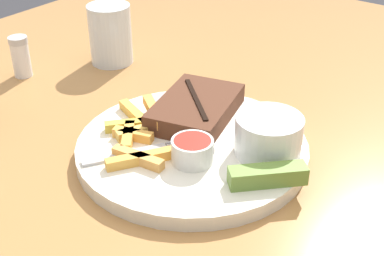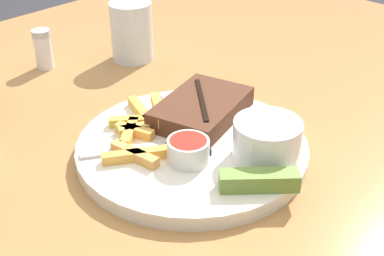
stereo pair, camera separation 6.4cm
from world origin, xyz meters
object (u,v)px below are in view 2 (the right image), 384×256
(knife_utensil, at_px, (189,126))
(drinking_glass, at_px, (132,31))
(steak_portion, at_px, (202,109))
(dinner_plate, at_px, (192,148))
(coleslaw_cup, at_px, (267,138))
(dipping_sauce_cup, at_px, (188,150))
(salt_shaker, at_px, (43,49))
(pickle_spear, at_px, (259,180))
(fork_utensil, at_px, (132,149))

(knife_utensil, height_order, drinking_glass, drinking_glass)
(steak_portion, xyz_separation_m, knife_utensil, (-0.03, -0.01, -0.01))
(dinner_plate, relative_size, steak_portion, 1.85)
(dinner_plate, height_order, steak_portion, steak_portion)
(coleslaw_cup, xyz_separation_m, dipping_sauce_cup, (-0.07, 0.06, -0.01))
(dinner_plate, distance_m, dipping_sauce_cup, 0.05)
(dinner_plate, relative_size, dipping_sauce_cup, 5.78)
(steak_portion, bearing_deg, coleslaw_cup, -98.47)
(coleslaw_cup, relative_size, salt_shaker, 1.21)
(dinner_plate, height_order, knife_utensil, knife_utensil)
(pickle_spear, xyz_separation_m, knife_utensil, (0.04, 0.14, -0.01))
(steak_portion, relative_size, fork_utensil, 1.27)
(coleslaw_cup, relative_size, pickle_spear, 1.04)
(coleslaw_cup, relative_size, dipping_sauce_cup, 1.62)
(fork_utensil, relative_size, salt_shaker, 1.84)
(pickle_spear, bearing_deg, dinner_plate, 81.32)
(dinner_plate, distance_m, knife_utensil, 0.03)
(steak_portion, bearing_deg, knife_utensil, -166.86)
(pickle_spear, distance_m, knife_utensil, 0.14)
(drinking_glass, distance_m, salt_shaker, 0.15)
(knife_utensil, relative_size, salt_shaker, 2.38)
(pickle_spear, distance_m, salt_shaker, 0.46)
(drinking_glass, bearing_deg, dipping_sauce_cup, -120.64)
(dinner_plate, xyz_separation_m, salt_shaker, (0.02, 0.35, 0.02))
(dipping_sauce_cup, height_order, pickle_spear, dipping_sauce_cup)
(pickle_spear, bearing_deg, coleslaw_cup, 29.68)
(knife_utensil, bearing_deg, steak_portion, -49.83)
(drinking_glass, bearing_deg, pickle_spear, -112.67)
(steak_portion, distance_m, pickle_spear, 0.16)
(dipping_sauce_cup, bearing_deg, drinking_glass, 59.36)
(steak_portion, relative_size, drinking_glass, 1.56)
(pickle_spear, bearing_deg, steak_portion, 64.46)
(coleslaw_cup, bearing_deg, knife_utensil, 97.47)
(salt_shaker, bearing_deg, drinking_glass, -31.31)
(dipping_sauce_cup, bearing_deg, knife_utensil, 43.12)
(steak_portion, height_order, knife_utensil, steak_portion)
(pickle_spear, bearing_deg, drinking_glass, 67.33)
(coleslaw_cup, bearing_deg, fork_utensil, 128.27)
(coleslaw_cup, bearing_deg, dipping_sauce_cup, 138.44)
(dinner_plate, xyz_separation_m, knife_utensil, (0.02, 0.03, 0.01))
(salt_shaker, bearing_deg, fork_utensil, -104.97)
(dipping_sauce_cup, relative_size, salt_shaker, 0.75)
(dipping_sauce_cup, xyz_separation_m, fork_utensil, (-0.03, 0.06, -0.01))
(steak_portion, relative_size, coleslaw_cup, 1.93)
(dinner_plate, distance_m, pickle_spear, 0.12)
(steak_portion, xyz_separation_m, drinking_glass, (0.09, 0.24, 0.02))
(steak_portion, height_order, coleslaw_cup, coleslaw_cup)
(drinking_glass, bearing_deg, dinner_plate, -117.84)
(steak_portion, distance_m, dipping_sauce_cup, 0.10)
(fork_utensil, bearing_deg, steak_portion, 29.13)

